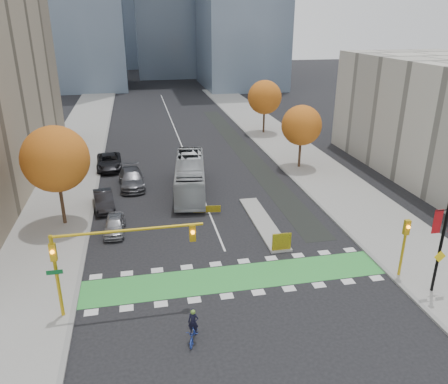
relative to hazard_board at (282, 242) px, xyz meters
name	(u,v)px	position (x,y,z in m)	size (l,w,h in m)	color
ground	(241,291)	(-4.00, -4.20, -0.80)	(300.00, 300.00, 0.00)	black
sidewalk_west	(60,190)	(-17.50, 15.80, -0.73)	(7.00, 120.00, 0.15)	gray
sidewalk_east	(318,172)	(9.50, 15.80, -0.73)	(7.00, 120.00, 0.15)	gray
curb_west	(97,187)	(-14.00, 15.80, -0.73)	(0.30, 120.00, 0.16)	gray
curb_east	(288,174)	(6.00, 15.80, -0.73)	(0.30, 120.00, 0.16)	gray
bike_crossing	(236,277)	(-4.00, -2.70, -0.79)	(20.00, 3.00, 0.01)	green
centre_line	(177,134)	(-4.00, 35.80, -0.80)	(0.15, 70.00, 0.01)	silver
bike_lane_paint	(243,150)	(3.50, 25.80, -0.80)	(2.50, 50.00, 0.01)	black
median_island	(263,222)	(0.00, 4.80, -0.72)	(1.60, 10.00, 0.16)	gray
hazard_board	(282,242)	(0.00, 0.00, 0.00)	(1.40, 0.12, 1.30)	yellow
tree_west	(56,159)	(-16.00, 7.80, 4.82)	(5.20, 5.20, 8.22)	#332114
tree_east_near	(302,125)	(8.00, 17.80, 4.06)	(4.40, 4.40, 7.08)	#332114
tree_east_far	(265,97)	(8.50, 33.80, 4.44)	(4.80, 4.80, 7.65)	#332114
traffic_signal_west	(103,250)	(-11.93, -4.71, 3.23)	(8.53, 0.56, 5.20)	#BF9914
traffic_signal_east	(405,240)	(6.50, -4.71, 1.93)	(0.35, 0.43, 4.10)	#BF9914
banner_lamppost	(445,225)	(7.50, -6.70, 3.81)	(1.65, 0.36, 8.28)	black
cyclist	(194,331)	(-7.50, -8.12, -0.14)	(1.11, 1.80, 1.96)	#223A9D
bus	(190,176)	(-4.97, 13.01, 0.80)	(2.69, 11.49, 3.20)	#A8ACB0
parked_car_a	(115,225)	(-11.93, 5.51, -0.14)	(1.57, 3.90, 1.33)	#96969B
parked_car_b	(104,200)	(-13.00, 10.51, -0.05)	(1.60, 4.58, 1.51)	black
parked_car_c	(132,179)	(-10.54, 15.51, 0.04)	(2.35, 5.79, 1.68)	#515157
parked_car_d	(109,162)	(-13.00, 21.74, 0.00)	(2.66, 5.77, 1.60)	black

